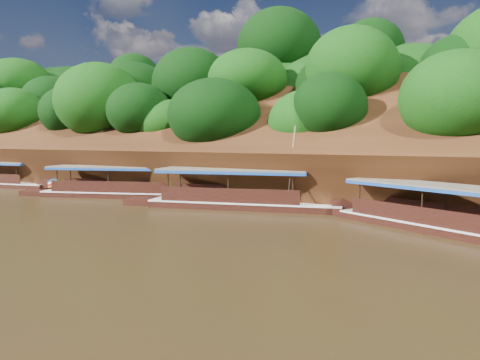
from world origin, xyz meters
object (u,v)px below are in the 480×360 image
at_px(boat_0, 462,225).
at_px(boat_3, 6,181).
at_px(boat_1, 256,200).
at_px(boat_2, 133,190).

height_order(boat_0, boat_3, boat_0).
height_order(boat_1, boat_3, boat_1).
bearing_deg(boat_2, boat_0, -27.70).
xyz_separation_m(boat_2, boat_3, (-16.23, -0.19, -0.01)).
bearing_deg(boat_2, boat_1, -22.67).
bearing_deg(boat_1, boat_2, 162.37).
bearing_deg(boat_0, boat_2, -161.07).
bearing_deg(boat_0, boat_3, -157.79).
height_order(boat_0, boat_1, boat_0).
bearing_deg(boat_3, boat_2, -9.36).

